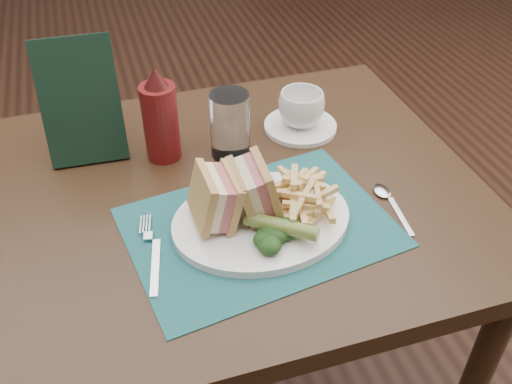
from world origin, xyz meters
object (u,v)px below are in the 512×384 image
coffee_cup (301,109)px  drinking_glass (230,125)px  placemat (259,227)px  ketchup_bottle (160,114)px  table_main (235,320)px  check_presenter (80,102)px  sandwich_half_b (242,190)px  sandwich_half_a (202,200)px  saucer (300,126)px  plate (261,220)px

coffee_cup → drinking_glass: size_ratio=0.72×
placemat → ketchup_bottle: ketchup_bottle is taller
table_main → check_presenter: size_ratio=3.83×
ketchup_bottle → check_presenter: bearing=159.1°
sandwich_half_b → ketchup_bottle: 0.25m
check_presenter → sandwich_half_a: bearing=-58.2°
saucer → ketchup_bottle: size_ratio=0.81×
drinking_glass → table_main: bearing=-106.4°
table_main → check_presenter: check_presenter is taller
plate → coffee_cup: size_ratio=3.20×
check_presenter → coffee_cup: bearing=-2.7°
saucer → ketchup_bottle: bearing=-177.3°
ketchup_bottle → saucer: bearing=2.7°
sandwich_half_a → check_presenter: bearing=117.4°
sandwich_half_a → check_presenter: check_presenter is taller
ketchup_bottle → table_main: bearing=-55.4°
sandwich_half_b → drinking_glass: bearing=82.5°
plate → check_presenter: size_ratio=1.28×
drinking_glass → sandwich_half_b: bearing=-99.5°
placemat → ketchup_bottle: (-0.11, 0.25, 0.09)m
coffee_cup → plate: bearing=-122.8°
sandwich_half_a → coffee_cup: sandwich_half_a is taller
placemat → saucer: saucer is taller
sandwich_half_a → saucer: sandwich_half_a is taller
table_main → sandwich_half_a: 0.46m
ketchup_bottle → check_presenter: (-0.14, 0.05, 0.02)m
sandwich_half_a → saucer: size_ratio=0.64×
sandwich_half_a → coffee_cup: bearing=41.3°
table_main → drinking_glass: 0.45m
ketchup_bottle → coffee_cup: bearing=2.7°
drinking_glass → check_presenter: bearing=162.2°
sandwich_half_b → coffee_cup: sandwich_half_b is taller
sandwich_half_a → saucer: (0.26, 0.25, -0.06)m
table_main → saucer: bearing=37.8°
plate → check_presenter: 0.40m
placemat → plate: bearing=45.5°
placemat → plate: 0.01m
placemat → saucer: size_ratio=2.83×
sandwich_half_a → coffee_cup: (0.26, 0.25, -0.02)m
table_main → drinking_glass: bearing=73.6°
placemat → sandwich_half_b: sandwich_half_b is taller
plate → drinking_glass: bearing=85.3°
coffee_cup → ketchup_bottle: 0.29m
coffee_cup → check_presenter: size_ratio=0.40×
placemat → check_presenter: size_ratio=1.81×
placemat → drinking_glass: bearing=87.0°
placemat → check_presenter: bearing=129.2°
coffee_cup → sandwich_half_b: bearing=-128.9°
coffee_cup → check_presenter: check_presenter is taller
sandwich_half_b → saucer: sandwich_half_b is taller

